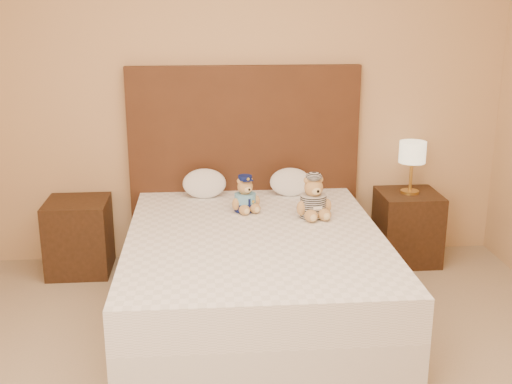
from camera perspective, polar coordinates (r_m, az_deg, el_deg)
The scene contains 10 objects.
room_walls at distance 3.05m, azimuth 1.08°, elevation 13.94°, with size 4.04×4.52×2.72m.
bed at distance 4.14m, azimuth -0.08°, elevation -7.31°, with size 1.60×2.00×0.55m.
headboard at distance 4.94m, azimuth -1.04°, elevation 2.49°, with size 1.75×0.08×1.50m, color #472615.
nightstand_left at distance 4.96m, azimuth -15.46°, elevation -3.81°, with size 0.45×0.45×0.55m, color #392012.
nightstand_right at distance 5.11m, azimuth 13.29°, elevation -3.04°, with size 0.45×0.45×0.55m, color #392012.
lamp at distance 4.95m, azimuth 13.73°, elevation 3.23°, with size 0.20×0.20×0.40m.
teddy_police at distance 4.43m, azimuth -0.98°, elevation -0.15°, with size 0.22×0.21×0.25m, color #AD8243, non-canonical shape.
teddy_prisoner at distance 4.31m, azimuth 5.12°, elevation -0.41°, with size 0.26×0.25×0.29m, color #AD8243, non-canonical shape.
pillow_left at distance 4.78m, azimuth -4.61°, elevation 0.89°, with size 0.32×0.21×0.23m, color white.
pillow_right at distance 4.82m, azimuth 3.08°, elevation 1.01°, with size 0.31×0.20×0.22m, color white.
Camera 1 is at (-0.31, -2.57, 1.94)m, focal length 45.00 mm.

